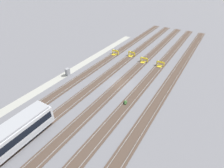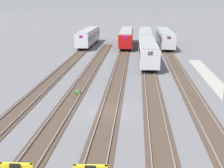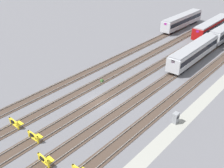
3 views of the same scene
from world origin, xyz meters
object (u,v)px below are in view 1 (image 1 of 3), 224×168
at_px(bumper_stop_nearest_track, 115,53).
at_px(electrical_cabinet, 68,72).
at_px(bumper_stop_middle_track, 144,60).
at_px(bumper_stop_far_inner_track, 160,64).
at_px(bumper_stop_near_inner_track, 131,54).
at_px(weed_clump, 125,102).

height_order(bumper_stop_nearest_track, electrical_cabinet, electrical_cabinet).
xyz_separation_m(bumper_stop_middle_track, bumper_stop_far_inner_track, (-0.14, 4.32, 0.00)).
xyz_separation_m(bumper_stop_near_inner_track, electrical_cabinet, (16.61, -7.51, 0.29)).
bearing_deg(bumper_stop_middle_track, bumper_stop_near_inner_track, -109.77).
distance_m(bumper_stop_near_inner_track, bumper_stop_far_inner_track, 8.78).
bearing_deg(weed_clump, bumper_stop_middle_track, -166.86).
height_order(bumper_stop_middle_track, weed_clump, bumper_stop_middle_track).
relative_size(bumper_stop_nearest_track, electrical_cabinet, 1.25).
distance_m(bumper_stop_far_inner_track, weed_clump, 16.97).
relative_size(bumper_stop_near_inner_track, bumper_stop_far_inner_track, 1.00).
bearing_deg(bumper_stop_nearest_track, bumper_stop_middle_track, 89.46).
bearing_deg(weed_clump, bumper_stop_nearest_track, -143.33).
distance_m(bumper_stop_near_inner_track, weed_clump, 20.16).
distance_m(electrical_cabinet, weed_clump, 15.89).
xyz_separation_m(bumper_stop_near_inner_track, weed_clump, (18.38, 8.27, -0.27)).
xyz_separation_m(electrical_cabinet, weed_clump, (1.77, 15.78, -0.56)).
relative_size(bumper_stop_nearest_track, bumper_stop_near_inner_track, 1.00).
bearing_deg(bumper_stop_nearest_track, bumper_stop_far_inner_track, 90.26).
distance_m(bumper_stop_nearest_track, bumper_stop_far_inner_track, 12.98).
xyz_separation_m(bumper_stop_nearest_track, bumper_stop_middle_track, (0.08, 8.66, 0.00)).
bearing_deg(bumper_stop_middle_track, bumper_stop_far_inner_track, 91.84).
height_order(bumper_stop_nearest_track, weed_clump, bumper_stop_nearest_track).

